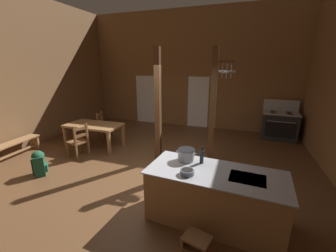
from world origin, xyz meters
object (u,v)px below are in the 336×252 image
Objects in this scene: dining_table at (94,127)px; ladderback_chair_by_post at (79,141)px; bottle_tall_on_counter at (202,156)px; step_stool at (197,244)px; kitchen_island at (214,196)px; bench_along_left_wall at (11,148)px; mixing_bowl_on_counter at (187,172)px; stove_range at (279,125)px; backpack at (39,162)px; stockpot_on_counter at (186,155)px; ladderback_chair_near_window at (104,126)px.

dining_table is 0.79m from ladderback_chair_by_post.
step_stool is at bearing -80.98° from bottle_tall_on_counter.
kitchen_island is 4.13m from ladderback_chair_by_post.
bottle_tall_on_counter is at bearing -4.16° from bench_along_left_wall.
kitchen_island reaches higher than dining_table.
bench_along_left_wall is 7.50× the size of mixing_bowl_on_counter.
bottle_tall_on_counter is (0.13, 0.47, 0.08)m from mixing_bowl_on_counter.
step_stool is (-1.70, -5.68, -0.30)m from stove_range.
bottle_tall_on_counter is at bearing 73.95° from mixing_bowl_on_counter.
backpack is 3.57m from stockpot_on_counter.
bottle_tall_on_counter is (3.63, -1.11, 0.55)m from ladderback_chair_by_post.
kitchen_island is at bearing -34.73° from ladderback_chair_near_window.
stove_range is 4.31× the size of bottle_tall_on_counter.
backpack is 2.71× the size of mixing_bowl_on_counter.
mixing_bowl_on_counter is (3.49, -1.58, 0.47)m from ladderback_chair_by_post.
backpack is at bearing 173.45° from mixing_bowl_on_counter.
kitchen_island is 5.64m from bench_along_left_wall.
kitchen_island is 1.68× the size of stove_range.
bottle_tall_on_counter is at bearing 137.91° from kitchen_island.
ladderback_chair_by_post is 4.32× the size of mixing_bowl_on_counter.
backpack is at bearing 166.01° from step_stool.
bench_along_left_wall is at bearing 175.84° from bottle_tall_on_counter.
stockpot_on_counter reaches higher than backpack.
bench_along_left_wall is at bearing -157.09° from ladderback_chair_by_post.
bottle_tall_on_counter is at bearing 0.74° from backpack.
stove_range reaches higher than step_stool.
kitchen_island is at bearing 28.62° from mixing_bowl_on_counter.
ladderback_chair_by_post is at bearing -80.70° from ladderback_chair_near_window.
ladderback_chair_near_window is at bearing 99.30° from ladderback_chair_by_post.
stockpot_on_counter is at bearing -4.16° from bench_along_left_wall.
dining_table is at bearing 94.89° from ladderback_chair_by_post.
dining_table is at bearing 151.90° from kitchen_island.
ladderback_chair_near_window is 4.88m from mixing_bowl_on_counter.
stockpot_on_counter is (3.35, -1.09, 0.53)m from ladderback_chair_by_post.
ladderback_chair_by_post is at bearing 160.86° from kitchen_island.
dining_table is 2.85× the size of backpack.
stove_range is 5.51m from mixing_bowl_on_counter.
step_stool is at bearing -29.43° from ladderback_chair_by_post.
ladderback_chair_by_post reaches higher than bench_along_left_wall.
dining_table is (-3.97, 2.12, 0.21)m from kitchen_island.
backpack is at bearing -92.63° from dining_table.
stove_range is 6.54m from ladderback_chair_by_post.
ladderback_chair_by_post is 2.54× the size of stockpot_on_counter.
ladderback_chair_by_post is at bearing 163.02° from bottle_tall_on_counter.
ladderback_chair_by_post is (-3.79, 2.14, 0.27)m from step_stool.
dining_table is at bearing 143.03° from step_stool.
kitchen_island is 5.30× the size of step_stool.
step_stool is 0.25× the size of dining_table.
stove_range is 8.37m from bench_along_left_wall.
ladderback_chair_by_post is at bearing 22.91° from bench_along_left_wall.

